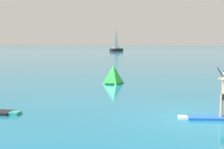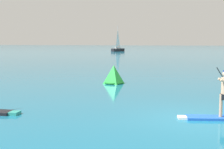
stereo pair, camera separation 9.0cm
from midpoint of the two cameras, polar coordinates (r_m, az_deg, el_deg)
name	(u,v)px [view 1 (the left image)]	position (r m, az deg, el deg)	size (l,w,h in m)	color
ground	(196,119)	(11.54, 15.32, -8.13)	(440.00, 440.00, 0.00)	#196B8C
paddleboarder_mid_center	(224,107)	(11.81, 20.12, -5.84)	(3.21, 1.15, 1.92)	blue
race_marker_buoy	(113,75)	(20.37, 0.13, -0.18)	(1.45, 1.45, 1.24)	green
sailboat_left_horizon	(116,48)	(88.74, 0.81, 5.02)	(3.26, 4.61, 7.41)	black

